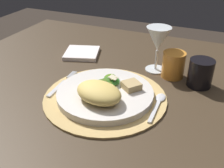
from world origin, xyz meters
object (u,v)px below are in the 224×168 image
dinner_plate (105,93)px  amber_tumbler (173,65)px  dark_tumbler (200,73)px  dining_table (137,131)px  spoon (159,102)px  wine_glass (158,40)px  napkin (82,53)px  fork (61,85)px

dinner_plate → amber_tumbler: size_ratio=3.24×
dark_tumbler → dining_table: bearing=-154.1°
dark_tumbler → spoon: bearing=-119.9°
dinner_plate → wine_glass: 0.26m
spoon → napkin: bearing=149.3°
fork → amber_tumbler: 0.36m
dining_table → dark_tumbler: (0.17, 0.08, 0.22)m
napkin → wine_glass: (0.30, -0.01, 0.10)m
dinner_plate → amber_tumbler: (0.15, 0.21, 0.03)m
dinner_plate → dining_table: bearing=54.5°
wine_glass → dark_tumbler: bearing=-18.0°
fork → dark_tumbler: size_ratio=1.90×
spoon → napkin: 0.42m
dinner_plate → fork: (-0.15, 0.00, -0.01)m
dining_table → dinner_plate: dinner_plate is taller
amber_tumbler → dark_tumbler: dark_tumbler is taller
dining_table → napkin: 0.37m
dining_table → fork: (-0.22, -0.10, 0.19)m
dining_table → dinner_plate: size_ratio=4.98×
amber_tumbler → dark_tumbler: bearing=-16.3°
dinner_plate → fork: size_ratio=1.68×
spoon → dark_tumbler: 0.18m
fork → napkin: size_ratio=1.32×
napkin → dark_tumbler: 0.45m
dining_table → napkin: napkin is taller
fork → spoon: size_ratio=1.14×
wine_glass → amber_tumbler: size_ratio=1.79×
spoon → dining_table: bearing=137.4°
napkin → fork: bearing=-76.0°
dining_table → amber_tumbler: amber_tumbler is taller
dinner_plate → dark_tumbler: size_ratio=3.19×
amber_tumbler → wine_glass: bearing=159.6°
dinner_plate → wine_glass: size_ratio=1.81×
dinner_plate → wine_glass: wine_glass is taller
napkin → wine_glass: size_ratio=0.82×
spoon → wine_glass: 0.23m
spoon → amber_tumbler: bearing=90.2°
dining_table → wine_glass: 0.31m
dining_table → dark_tumbler: 0.29m
dining_table → fork: fork is taller
dinner_plate → napkin: bearing=130.9°
fork → dinner_plate: bearing=-1.1°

